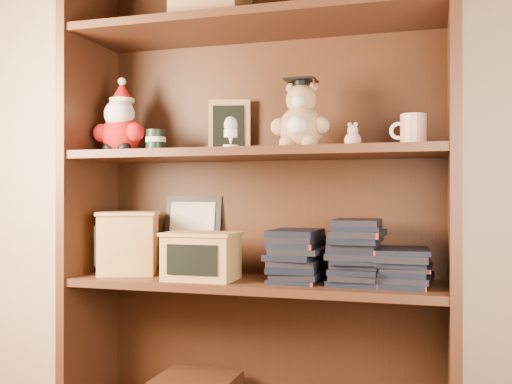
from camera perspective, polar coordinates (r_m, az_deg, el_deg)
bookcase at (r=1.91m, az=0.36°, el=-1.24°), size 1.20×0.35×1.60m
shelf_lower at (r=1.88m, az=0.00°, el=-8.66°), size 1.14×0.33×0.02m
shelf_upper at (r=1.86m, az=0.00°, el=3.62°), size 1.14×0.33×0.02m
santa_plush at (r=2.05m, az=-12.74°, el=6.29°), size 0.18×0.13×0.26m
teachers_tin at (r=1.99m, az=-9.53°, el=4.82°), size 0.07×0.07×0.07m
chalkboard_plaque at (r=2.02m, az=-2.54°, el=6.15°), size 0.14×0.09×0.18m
egg_cup at (r=1.81m, az=-2.43°, el=5.79°), size 0.05×0.05×0.10m
grad_teddy_bear at (r=1.83m, az=4.28°, el=6.71°), size 0.18×0.15×0.22m
pink_figurine at (r=1.80m, az=9.20°, el=5.10°), size 0.05×0.05×0.08m
teacher_mug at (r=1.79m, az=14.70°, el=5.69°), size 0.11×0.07×0.09m
certificate_frame at (r=2.08m, az=-6.07°, el=-3.92°), size 0.21×0.05×0.26m
treats_box at (r=2.03m, az=-12.04°, el=-4.70°), size 0.24×0.24×0.20m
pencils_box at (r=1.85m, az=-5.23°, el=-6.04°), size 0.22×0.16×0.15m
book_stack_left at (r=1.83m, az=3.91°, el=-6.20°), size 0.14×0.20×0.14m
book_stack_mid at (r=1.80m, az=9.48°, el=-5.54°), size 0.14×0.20×0.19m
book_stack_right at (r=1.79m, az=14.04°, el=-6.85°), size 0.14×0.20×0.11m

